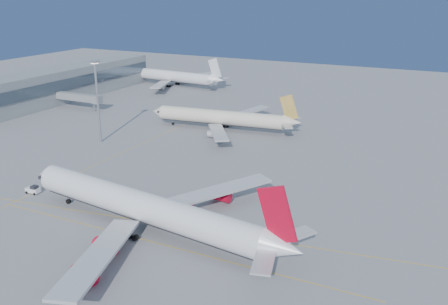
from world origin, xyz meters
The scene contains 9 objects.
ground centered at (0.00, 0.00, 0.00)m, with size 500.00×500.00×0.00m, color slate.
terminal centered at (-114.93, 85.00, 7.51)m, with size 18.40×110.00×15.00m.
jet_bridge centered at (-93.11, 72.00, 5.17)m, with size 23.60×3.60×6.90m.
taxiway_lines centered at (-14.71, 6.34, 0.01)m, with size 118.86×140.00×0.02m.
airliner_virgin centered at (-0.77, -10.51, 5.50)m, with size 73.91×65.88×18.25m.
airliner_etihad centered at (-22.68, 70.08, 4.66)m, with size 58.64×53.82×15.30m.
airliner_third centered at (-85.79, 136.14, 5.11)m, with size 62.97×57.92×16.88m.
pushback_tug centered at (-40.01, -5.97, 0.97)m, with size 3.82×2.44×2.10m.
light_mast centered at (-53.87, 37.47, 16.41)m, with size 2.40×2.40×27.81m.
Camera 1 is at (57.50, -90.91, 50.86)m, focal length 40.00 mm.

